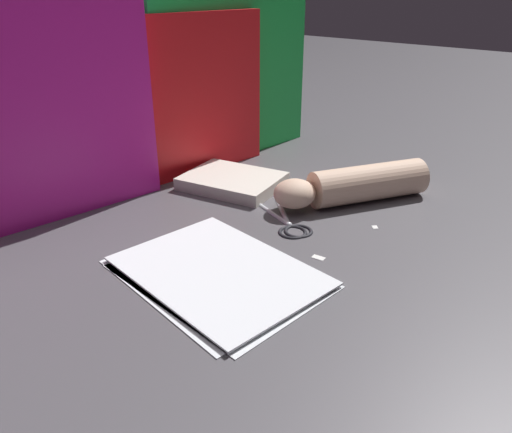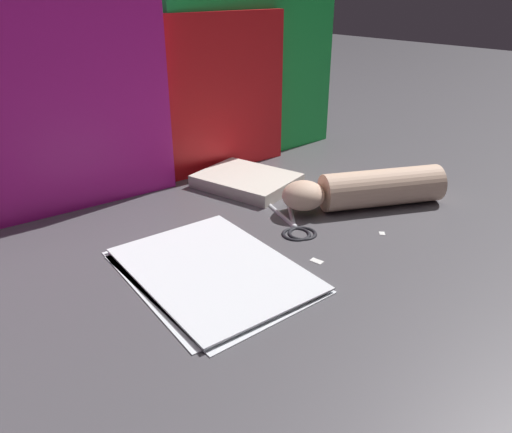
{
  "view_description": "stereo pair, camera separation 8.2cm",
  "coord_description": "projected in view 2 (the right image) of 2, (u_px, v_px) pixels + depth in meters",
  "views": [
    {
      "loc": [
        -0.57,
        -0.5,
        0.41
      ],
      "look_at": [
        -0.02,
        0.01,
        0.06
      ],
      "focal_mm": 35.0,
      "sensor_mm": 36.0,
      "label": 1
    },
    {
      "loc": [
        -0.51,
        -0.55,
        0.41
      ],
      "look_at": [
        -0.02,
        0.01,
        0.06
      ],
      "focal_mm": 35.0,
      "sensor_mm": 36.0,
      "label": 2
    }
  ],
  "objects": [
    {
      "name": "backdrop_panel_right",
      "position": [
        259.0,
        62.0,
        1.2
      ],
      "size": [
        0.51,
        0.02,
        0.47
      ],
      "color": "green",
      "rests_on": "ground_plane"
    },
    {
      "name": "book_closed",
      "position": [
        247.0,
        180.0,
        1.1
      ],
      "size": [
        0.2,
        0.24,
        0.03
      ],
      "color": "silver",
      "rests_on": "ground_plane"
    },
    {
      "name": "scissors",
      "position": [
        295.0,
        225.0,
        0.92
      ],
      "size": [
        0.14,
        0.18,
        0.01
      ],
      "color": "silver",
      "rests_on": "ground_plane"
    },
    {
      "name": "hand_forearm",
      "position": [
        366.0,
        189.0,
        0.99
      ],
      "size": [
        0.33,
        0.22,
        0.07
      ],
      "color": "beige",
      "rests_on": "ground_plane"
    },
    {
      "name": "paper_scrap_near",
      "position": [
        382.0,
        233.0,
        0.9
      ],
      "size": [
        0.02,
        0.02,
        0.0
      ],
      "color": "white",
      "rests_on": "ground_plane"
    },
    {
      "name": "paper_scrap_mid",
      "position": [
        317.0,
        261.0,
        0.81
      ],
      "size": [
        0.02,
        0.02,
        0.0
      ],
      "color": "white",
      "rests_on": "ground_plane"
    },
    {
      "name": "ground_plane",
      "position": [
        268.0,
        247.0,
        0.86
      ],
      "size": [
        6.0,
        6.0,
        0.0
      ],
      "primitive_type": "plane",
      "color": "#4C494F"
    },
    {
      "name": "paper_stack",
      "position": [
        211.0,
        271.0,
        0.78
      ],
      "size": [
        0.26,
        0.33,
        0.01
      ],
      "color": "white",
      "rests_on": "ground_plane"
    },
    {
      "name": "backdrop_panel_center",
      "position": [
        134.0,
        108.0,
        1.02
      ],
      "size": [
        0.77,
        0.07,
        0.36
      ],
      "color": "red",
      "rests_on": "ground_plane"
    }
  ]
}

